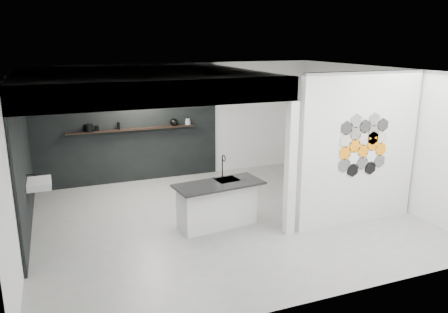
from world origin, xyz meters
The scene contains 17 objects.
floor centered at (0.00, 0.00, -0.01)m, with size 7.00×6.00×0.01m, color gray.
partition_panel centered at (2.23, -1.00, 1.40)m, with size 2.45×0.15×2.80m, color silver.
bay_clad_back centered at (-1.30, 2.97, 1.18)m, with size 4.40×0.04×2.35m, color black.
bay_clad_left centered at (-3.47, 1.00, 1.18)m, with size 0.04×4.00×2.35m, color black.
bulkhead centered at (-1.30, 1.00, 2.55)m, with size 4.40×4.00×0.40m, color silver.
corner_column centered at (0.82, -1.00, 1.18)m, with size 0.16×0.16×2.35m, color silver.
fascia_beam centered at (-1.30, -0.92, 2.55)m, with size 4.40×0.16×0.40m, color silver.
wall_basin centered at (-3.24, 0.80, 0.85)m, with size 0.40×0.60×0.12m, color silver.
display_shelf centered at (-1.20, 2.87, 1.30)m, with size 3.00×0.15×0.04m, color black.
kitchen_island centered at (-0.25, -0.26, 0.43)m, with size 1.67×0.89×1.28m.
stockpot centered at (-2.18, 2.87, 1.40)m, with size 0.20×0.20×0.16m, color black.
kettle centered at (-0.20, 2.87, 1.40)m, with size 0.19×0.19×0.17m, color black.
glass_bowl centered at (0.15, 2.87, 1.37)m, with size 0.13×0.13×0.09m, color gray.
glass_vase centered at (0.15, 2.87, 1.39)m, with size 0.10×0.10×0.15m, color gray.
bottle_dark centered at (-1.51, 2.87, 1.40)m, with size 0.06×0.06×0.17m, color black.
utensil_cup centered at (-2.00, 2.87, 1.38)m, with size 0.09×0.09×0.11m, color black.
hex_tile_cluster centered at (2.26, -1.09, 1.50)m, with size 1.04×0.02×1.16m.
Camera 1 is at (-2.86, -7.27, 3.32)m, focal length 35.00 mm.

